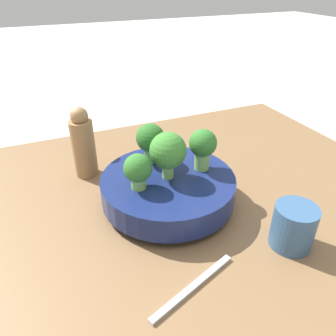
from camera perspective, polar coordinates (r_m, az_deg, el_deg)
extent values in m
plane|color=silver|center=(0.65, -0.67, -11.84)|extent=(6.00, 6.00, 0.00)
cube|color=brown|center=(0.64, -0.69, -10.21)|extent=(1.09, 0.85, 0.05)
cylinder|color=navy|center=(0.65, 0.00, -5.58)|extent=(0.12, 0.12, 0.01)
cylinder|color=navy|center=(0.63, 0.00, -3.37)|extent=(0.26, 0.26, 0.05)
cylinder|color=#6BA34C|center=(0.66, -3.02, 2.45)|extent=(0.03, 0.03, 0.03)
sphere|color=#286023|center=(0.64, -3.11, 5.27)|extent=(0.06, 0.06, 0.06)
cylinder|color=#7AB256|center=(0.61, 0.00, -0.27)|extent=(0.02, 0.02, 0.03)
sphere|color=#387A2D|center=(0.59, 0.00, 3.07)|extent=(0.07, 0.07, 0.07)
cylinder|color=#7AB256|center=(0.58, -5.15, -2.46)|extent=(0.03, 0.03, 0.02)
sphere|color=#2D6B28|center=(0.57, -5.29, -0.01)|extent=(0.05, 0.05, 0.05)
cylinder|color=#7AB256|center=(0.64, 5.93, 1.39)|extent=(0.03, 0.03, 0.04)
sphere|color=#2D6B28|center=(0.62, 6.11, 4.35)|extent=(0.05, 0.05, 0.05)
cylinder|color=#33567F|center=(0.58, 20.98, -9.50)|extent=(0.07, 0.07, 0.08)
cylinder|color=#997047|center=(0.73, -14.43, 3.31)|extent=(0.05, 0.05, 0.13)
sphere|color=#997047|center=(0.70, -15.24, 8.76)|extent=(0.04, 0.04, 0.04)
cube|color=#B2B2B7|center=(0.51, 4.42, -19.91)|extent=(0.16, 0.07, 0.01)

